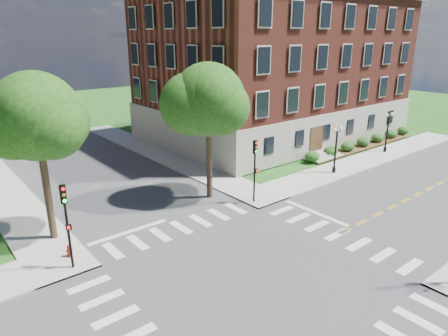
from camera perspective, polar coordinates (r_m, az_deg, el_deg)
ground at (r=22.08m, az=4.52°, el=-15.06°), size 160.00×160.00×0.00m
road_ew at (r=22.08m, az=4.52°, el=-15.05°), size 90.00×12.00×0.01m
road_ns at (r=22.08m, az=4.52°, el=-15.04°), size 12.00×90.00×0.01m
sidewalk_ne at (r=41.95m, az=5.30°, el=1.61°), size 34.00×34.00×0.12m
crosswalk_east at (r=26.93m, az=15.85°, el=-9.17°), size 2.20×10.20×0.02m
stop_bar_east at (r=29.66m, az=12.94°, el=-6.26°), size 0.40×5.50×0.00m
main_building at (r=51.10m, az=7.38°, el=14.03°), size 30.60×22.40×16.50m
shrub_row at (r=48.10m, az=19.16°, el=2.77°), size 18.00×2.00×1.30m
tree_c at (r=25.19m, az=-25.26°, el=6.62°), size 5.12×5.12×10.23m
tree_d at (r=29.58m, az=-2.24°, el=9.69°), size 5.42×5.42×10.28m
traffic_signal_ne at (r=29.55m, az=4.43°, el=0.71°), size 0.37×0.43×4.80m
traffic_signal_nw at (r=22.55m, az=-21.61°, el=-6.41°), size 0.38×0.45×4.80m
twin_lamp_west at (r=37.56m, az=15.69°, el=2.88°), size 1.36×0.36×4.23m
twin_lamp_east at (r=46.27m, az=22.31°, el=5.05°), size 1.36×0.36×4.23m
fire_hydrant at (r=24.87m, az=-21.23°, el=-10.99°), size 0.35×0.35×0.75m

